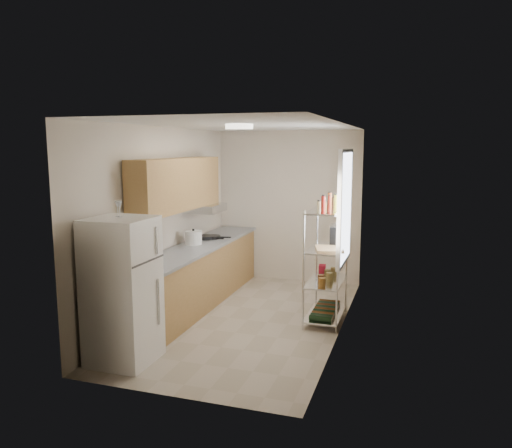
{
  "coord_description": "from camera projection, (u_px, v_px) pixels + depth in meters",
  "views": [
    {
      "loc": [
        2.09,
        -6.14,
        2.33
      ],
      "look_at": [
        0.04,
        0.25,
        1.28
      ],
      "focal_mm": 35.0,
      "sensor_mm": 36.0,
      "label": 1
    }
  ],
  "objects": [
    {
      "name": "room",
      "position": [
        247.0,
        225.0,
        6.56
      ],
      "size": [
        2.52,
        4.42,
        2.62
      ],
      "color": "#B5A693",
      "rests_on": "ground"
    },
    {
      "name": "counter_run",
      "position": [
        198.0,
        274.0,
        7.38
      ],
      "size": [
        0.63,
        3.51,
        0.9
      ],
      "color": "#AA7E48",
      "rests_on": "ground"
    },
    {
      "name": "upper_cabinets",
      "position": [
        178.0,
        184.0,
        6.9
      ],
      "size": [
        0.33,
        2.2,
        0.72
      ],
      "primitive_type": "cube",
      "color": "#AA7E48",
      "rests_on": "room"
    },
    {
      "name": "range_hood",
      "position": [
        205.0,
        208.0,
        7.7
      ],
      "size": [
        0.5,
        0.6,
        0.12
      ],
      "primitive_type": "cube",
      "color": "#B7BABC",
      "rests_on": "room"
    },
    {
      "name": "window",
      "position": [
        345.0,
        207.0,
        6.48
      ],
      "size": [
        0.06,
        1.0,
        1.46
      ],
      "primitive_type": "cube",
      "color": "white",
      "rests_on": "room"
    },
    {
      "name": "bakers_rack",
      "position": [
        327.0,
        240.0,
        6.57
      ],
      "size": [
        0.45,
        0.9,
        1.73
      ],
      "color": "silver",
      "rests_on": "ground"
    },
    {
      "name": "ceiling_dome",
      "position": [
        239.0,
        127.0,
        6.08
      ],
      "size": [
        0.34,
        0.34,
        0.05
      ],
      "primitive_type": "cylinder",
      "color": "white",
      "rests_on": "room"
    },
    {
      "name": "refrigerator",
      "position": [
        122.0,
        291.0,
        5.37
      ],
      "size": [
        0.65,
        0.65,
        1.59
      ],
      "primitive_type": "cube",
      "color": "white",
      "rests_on": "ground"
    },
    {
      "name": "wine_glass_a",
      "position": [
        120.0,
        209.0,
        5.26
      ],
      "size": [
        0.06,
        0.06,
        0.17
      ],
      "primitive_type": null,
      "color": "silver",
      "rests_on": "refrigerator"
    },
    {
      "name": "wine_glass_b",
      "position": [
        118.0,
        209.0,
        5.29
      ],
      "size": [
        0.06,
        0.06,
        0.17
      ],
      "primitive_type": null,
      "color": "silver",
      "rests_on": "refrigerator"
    },
    {
      "name": "rice_cooker",
      "position": [
        193.0,
        238.0,
        7.35
      ],
      "size": [
        0.25,
        0.25,
        0.2
      ],
      "primitive_type": "cylinder",
      "color": "white",
      "rests_on": "counter_run"
    },
    {
      "name": "frying_pan_large",
      "position": [
        205.0,
        237.0,
        7.79
      ],
      "size": [
        0.31,
        0.31,
        0.05
      ],
      "primitive_type": "cylinder",
      "rotation": [
        0.0,
        0.0,
        -0.06
      ],
      "color": "black",
      "rests_on": "counter_run"
    },
    {
      "name": "frying_pan_small",
      "position": [
        213.0,
        237.0,
        7.82
      ],
      "size": [
        0.27,
        0.27,
        0.05
      ],
      "primitive_type": "cylinder",
      "rotation": [
        0.0,
        0.0,
        0.17
      ],
      "color": "black",
      "rests_on": "counter_run"
    },
    {
      "name": "cutting_board",
      "position": [
        329.0,
        249.0,
        6.41
      ],
      "size": [
        0.44,
        0.5,
        0.03
      ],
      "primitive_type": "cube",
      "rotation": [
        0.0,
        0.0,
        0.26
      ],
      "color": "tan",
      "rests_on": "bakers_rack"
    },
    {
      "name": "espresso_machine",
      "position": [
        337.0,
        235.0,
        6.68
      ],
      "size": [
        0.18,
        0.25,
        0.28
      ],
      "primitive_type": "cube",
      "rotation": [
        0.0,
        0.0,
        0.06
      ],
      "color": "black",
      "rests_on": "bakers_rack"
    },
    {
      "name": "storage_bag",
      "position": [
        322.0,
        270.0,
        6.9
      ],
      "size": [
        0.11,
        0.14,
        0.15
      ],
      "primitive_type": "cube",
      "rotation": [
        0.0,
        0.0,
        0.12
      ],
      "color": "#AB1525",
      "rests_on": "bakers_rack"
    }
  ]
}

